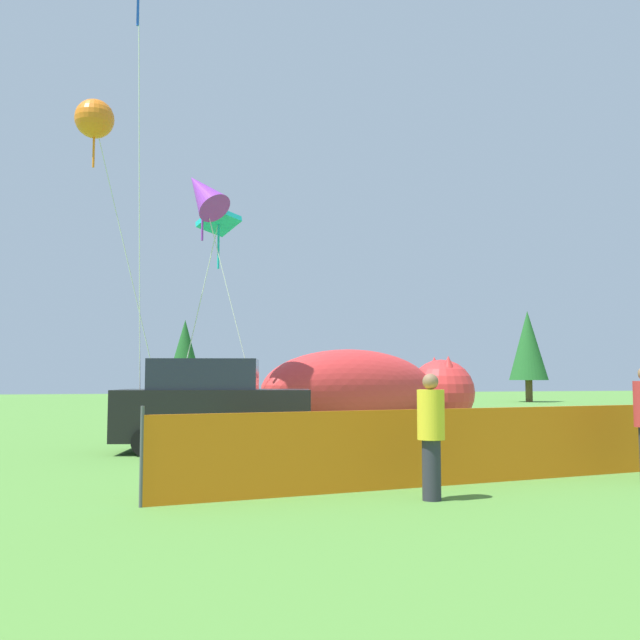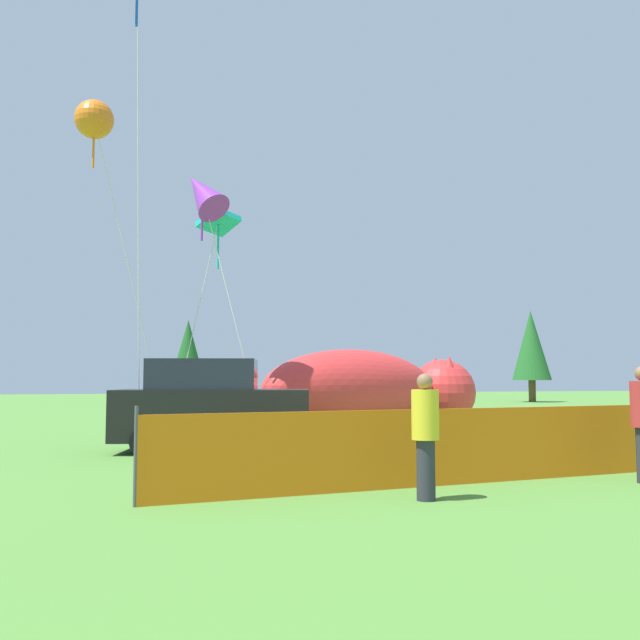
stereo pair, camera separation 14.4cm
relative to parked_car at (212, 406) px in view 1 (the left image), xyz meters
name	(u,v)px [view 1 (the left image)]	position (x,y,z in m)	size (l,w,h in m)	color
ground_plane	(341,456)	(2.50, -1.63, -1.00)	(120.00, 120.00, 0.00)	#548C38
parked_car	(212,406)	(0.00, 0.00, 0.00)	(4.52, 2.64, 2.05)	black
folding_chair	(423,427)	(4.71, -0.78, -0.49)	(0.66, 0.66, 0.86)	maroon
inflatable_cat	(371,393)	(5.62, 5.29, 0.15)	(8.33, 5.07, 2.50)	red
safety_fence	(466,446)	(3.22, -5.82, -0.42)	(9.83, 1.43, 1.28)	orange
spectator_in_white_shirt	(431,431)	(2.10, -7.03, -0.08)	(0.37, 0.37, 1.69)	#2D2D38
kite_orange_flower	(95,120)	(-2.78, 3.11, 7.38)	(2.60, 1.02, 8.91)	silver
kite_purple_delta	(203,193)	(0.03, 2.85, 5.55)	(2.38, 2.22, 7.38)	silver
kite_teal_diamond	(218,225)	(0.50, 3.28, 4.79)	(1.83, 1.40, 6.21)	silver
horizon_tree_east	(528,346)	(24.33, 26.50, 2.76)	(2.57, 2.57, 6.13)	brown
horizon_tree_west	(185,350)	(2.40, 37.08, 2.61)	(2.46, 2.46, 5.88)	brown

